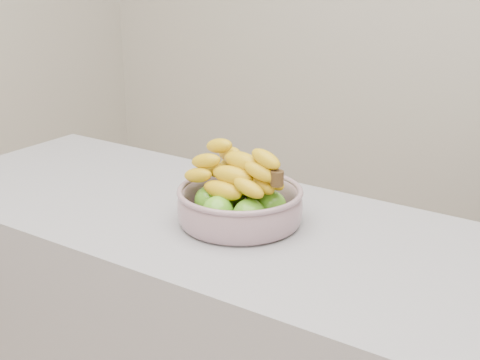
# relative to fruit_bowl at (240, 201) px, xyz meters

# --- Properties ---
(fruit_bowl) EXTENTS (0.28, 0.28, 0.16)m
(fruit_bowl) POSITION_rel_fruit_bowl_xyz_m (0.00, 0.00, 0.00)
(fruit_bowl) COLOR #A8B2C9
(fruit_bowl) RESTS_ON counter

